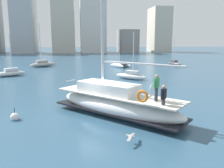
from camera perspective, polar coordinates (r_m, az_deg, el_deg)
ground_plane at (r=16.15m, az=-3.50°, el=-7.24°), size 400.00×400.00×0.00m
main_sailboat at (r=15.42m, az=0.89°, el=-4.60°), size 8.38×8.59×11.75m
moored_sloop_near at (r=47.74m, az=-16.72°, el=4.84°), size 5.18×4.49×8.29m
moored_sloop_far at (r=30.47m, az=4.74°, el=2.12°), size 4.05×4.21×6.14m
moored_catamaran at (r=50.09m, az=15.16°, el=5.03°), size 1.95×4.52×5.81m
moored_cutter_left at (r=36.22m, az=-23.93°, el=2.57°), size 4.34×3.68×5.90m
moored_cutter_right at (r=44.93m, az=2.08°, el=4.89°), size 3.84×4.95×7.32m
seagull at (r=11.56m, az=4.73°, el=-12.78°), size 0.66×0.98×0.17m
mooring_buoy at (r=16.05m, az=-22.90°, el=-7.56°), size 0.56×0.56×0.88m
waterfront_buildings at (r=107.56m, az=-11.30°, el=13.99°), size 84.78×17.80×27.19m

